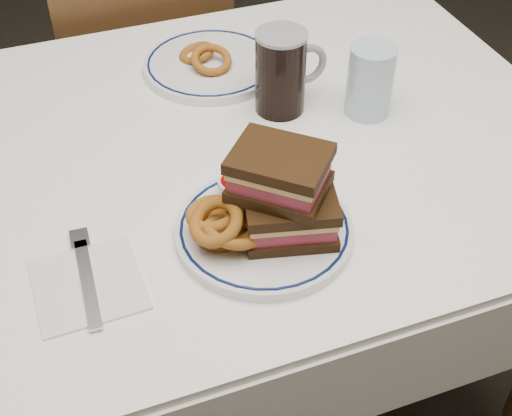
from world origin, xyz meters
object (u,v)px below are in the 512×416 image
object	(u,v)px
beer_mug	(282,71)
reuben_sandwich	(285,194)
main_plate	(264,230)
far_plate	(211,65)
chair_far	(146,97)

from	to	relation	value
beer_mug	reuben_sandwich	bearing A→B (deg)	-111.29
main_plate	far_plate	distance (m)	0.45
chair_far	far_plate	distance (m)	0.50
main_plate	beer_mug	size ratio (longest dim) A/B	1.74
main_plate	far_plate	world-z (taller)	same
main_plate	chair_far	bearing A→B (deg)	89.74
reuben_sandwich	beer_mug	size ratio (longest dim) A/B	1.12
reuben_sandwich	beer_mug	world-z (taller)	same
main_plate	far_plate	xyz separation A→B (m)	(0.06, 0.44, -0.00)
chair_far	main_plate	distance (m)	0.88
beer_mug	main_plate	bearing A→B (deg)	-116.21
reuben_sandwich	far_plate	bearing A→B (deg)	85.12
reuben_sandwich	beer_mug	xyz separation A→B (m)	(0.11, 0.29, -0.01)
chair_far	beer_mug	bearing A→B (deg)	-76.31
far_plate	chair_far	bearing A→B (deg)	98.57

